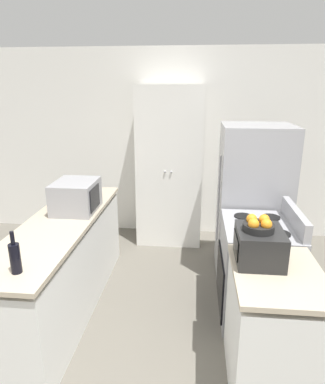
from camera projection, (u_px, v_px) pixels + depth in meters
The scene contains 10 objects.
wall_back at pixel (173, 145), 4.85m from camera, with size 7.00×0.06×2.60m.
counter_left at pixel (63, 267), 3.27m from camera, with size 0.60×2.25×0.91m.
counter_right at pixel (272, 331), 2.41m from camera, with size 0.60×0.80×0.91m.
pantry_cabinet at pixel (170, 167), 4.61m from camera, with size 0.86×0.58×2.11m.
stove at pixel (257, 270), 3.17m from camera, with size 0.66×0.79×1.07m.
refrigerator at pixel (252, 202), 3.80m from camera, with size 0.77×0.70×1.71m.
microwave at pixel (76, 196), 3.35m from camera, with size 0.40×0.47×0.30m.
wine_bottle at pixel (15, 257), 2.24m from camera, with size 0.07×0.07×0.29m.
toaster_oven at pixel (259, 246), 2.38m from camera, with size 0.32×0.37×0.24m.
fruit_bowl at pixel (259, 225), 2.32m from camera, with size 0.21×0.21×0.10m.
Camera 1 is at (0.33, -1.58, 2.09)m, focal length 32.00 mm.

